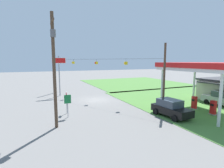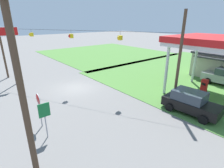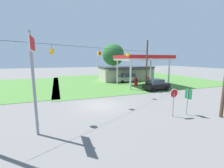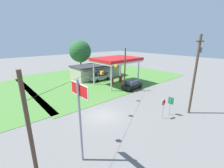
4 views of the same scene
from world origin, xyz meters
The scene contains 14 objects.
ground_plane centered at (0.00, 0.00, 0.00)m, with size 160.00×160.00×0.00m, color slate.
grass_verge_station_corner centered at (12.90, 17.23, 0.02)m, with size 36.00×28.00×0.04m, color #4C7F38.
gas_station_canopy centered at (10.90, 9.27, 5.19)m, with size 9.17×7.06×5.70m.
gas_station_store centered at (11.40, 17.21, 1.66)m, with size 12.45×6.28×3.28m.
fuel_pump_near centered at (9.65, 9.27, 0.76)m, with size 0.71×0.56×1.59m.
fuel_pump_far centered at (12.15, 9.27, 0.76)m, with size 0.71×0.56×1.59m.
car_at_pumps_front centered at (10.71, 4.61, 0.94)m, with size 4.43×2.36×1.83m.
car_at_pumps_rear centered at (10.10, 13.93, 1.00)m, with size 5.00×2.22×1.97m.
stop_sign_roadside centered at (5.14, -5.32, 1.81)m, with size 0.80×0.08×2.50m.
stop_sign_overhead centered at (-5.62, -4.71, 4.76)m, with size 0.22×2.28×6.73m.
route_sign centered at (6.63, -5.45, 1.71)m, with size 0.10×0.70×2.40m.
utility_pole_main centered at (9.09, -6.88, 5.55)m, with size 2.20×0.44×9.92m.
signal_span_gantry centered at (0.00, -0.01, 4.25)m, with size 18.33×10.24×7.88m.
tree_behind_station centered at (10.37, 23.26, 6.18)m, with size 5.89×5.89×9.14m.
Camera 4 is at (-10.36, -13.67, 9.34)m, focal length 24.00 mm.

